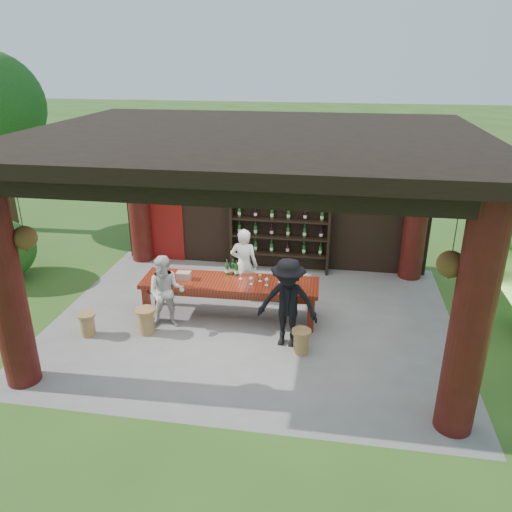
% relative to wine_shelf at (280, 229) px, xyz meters
% --- Properties ---
extents(ground, '(90.00, 90.00, 0.00)m').
position_rel_wine_shelf_xyz_m(ground, '(-0.21, -2.45, -1.00)').
color(ground, '#2D5119').
rests_on(ground, ground).
extents(pavilion, '(7.50, 6.00, 3.60)m').
position_rel_wine_shelf_xyz_m(pavilion, '(-0.22, -2.02, 1.13)').
color(pavilion, slate).
rests_on(pavilion, ground).
extents(wine_shelf, '(2.26, 0.34, 1.99)m').
position_rel_wine_shelf_xyz_m(wine_shelf, '(0.00, 0.00, 0.00)').
color(wine_shelf, black).
rests_on(wine_shelf, ground).
extents(tasting_table, '(3.31, 0.93, 0.75)m').
position_rel_wine_shelf_xyz_m(tasting_table, '(-0.64, -2.38, -0.37)').
color(tasting_table, '#4F1C0B').
rests_on(tasting_table, ground).
extents(stool_near_left, '(0.36, 0.36, 0.48)m').
position_rel_wine_shelf_xyz_m(stool_near_left, '(-2.01, -3.20, -0.75)').
color(stool_near_left, olive).
rests_on(stool_near_left, ground).
extents(stool_near_right, '(0.33, 0.33, 0.43)m').
position_rel_wine_shelf_xyz_m(stool_near_right, '(0.78, -3.39, -0.77)').
color(stool_near_right, olive).
rests_on(stool_near_right, ground).
extents(stool_far_left, '(0.32, 0.32, 0.43)m').
position_rel_wine_shelf_xyz_m(stool_far_left, '(-3.01, -3.45, -0.77)').
color(stool_far_left, olive).
rests_on(stool_far_left, ground).
extents(host, '(0.58, 0.41, 1.52)m').
position_rel_wine_shelf_xyz_m(host, '(-0.52, -1.63, -0.24)').
color(host, white).
rests_on(host, ground).
extents(guest_woman, '(0.77, 0.65, 1.38)m').
position_rel_wine_shelf_xyz_m(guest_woman, '(-1.70, -2.91, -0.31)').
color(guest_woman, beige).
rests_on(guest_woman, ground).
extents(guest_man, '(1.07, 0.66, 1.59)m').
position_rel_wine_shelf_xyz_m(guest_man, '(0.52, -3.16, -0.21)').
color(guest_man, black).
rests_on(guest_man, ground).
extents(table_bottles, '(0.27, 0.15, 0.31)m').
position_rel_wine_shelf_xyz_m(table_bottles, '(-0.66, -2.08, -0.10)').
color(table_bottles, '#194C1E').
rests_on(table_bottles, tasting_table).
extents(table_glasses, '(1.01, 0.27, 0.15)m').
position_rel_wine_shelf_xyz_m(table_glasses, '(0.00, -2.34, -0.18)').
color(table_glasses, silver).
rests_on(table_glasses, tasting_table).
extents(napkin_basket, '(0.26, 0.19, 0.14)m').
position_rel_wine_shelf_xyz_m(napkin_basket, '(-1.51, -2.43, -0.18)').
color(napkin_basket, '#BF6672').
rests_on(napkin_basket, tasting_table).
extents(shrubs, '(14.69, 8.92, 1.36)m').
position_rel_wine_shelf_xyz_m(shrubs, '(2.51, -1.59, -0.45)').
color(shrubs, '#194C14').
rests_on(shrubs, ground).
extents(trees, '(20.06, 9.60, 4.80)m').
position_rel_wine_shelf_xyz_m(trees, '(3.63, -1.11, 2.37)').
color(trees, '#3F2819').
rests_on(trees, ground).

